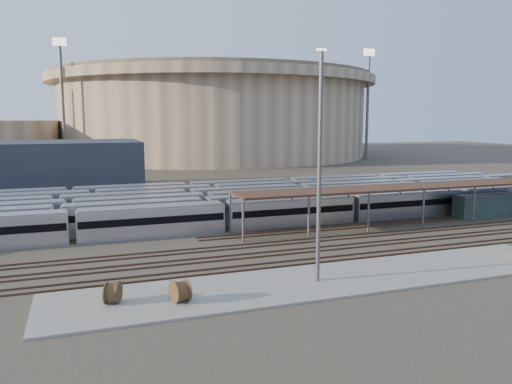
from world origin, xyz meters
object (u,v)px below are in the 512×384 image
at_px(cable_reel_west, 113,293).
at_px(yard_light_pole, 319,167).
at_px(cable_reel_east, 180,291).
at_px(teal_boxcar, 495,205).

xyz_separation_m(cable_reel_west, yard_light_pole, (17.63, -0.32, 9.31)).
bearing_deg(cable_reel_east, yard_light_pole, 5.59).
bearing_deg(cable_reel_west, yard_light_pole, -1.04).
bearing_deg(cable_reel_east, teal_boxcar, 21.45).
relative_size(teal_boxcar, yard_light_pole, 0.67).
bearing_deg(teal_boxcar, yard_light_pole, -153.15).
height_order(teal_boxcar, cable_reel_west, teal_boxcar).
bearing_deg(yard_light_pole, teal_boxcar, 26.01).
bearing_deg(yard_light_pole, cable_reel_east, -174.41).
height_order(teal_boxcar, cable_reel_east, teal_boxcar).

